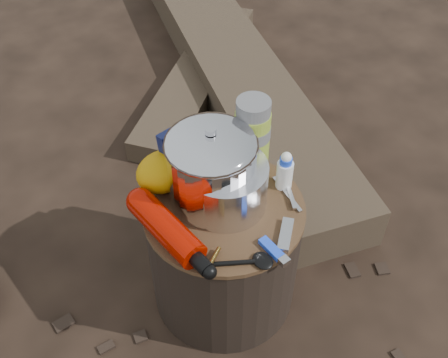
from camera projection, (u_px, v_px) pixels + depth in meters
ground at (224, 290)px, 1.64m from camera, size 60.00×60.00×0.00m
stump at (224, 253)px, 1.51m from camera, size 0.41×0.41×0.38m
log_main at (236, 74)px, 2.29m from camera, size 0.85×1.89×0.16m
log_small at (199, 75)px, 2.34m from camera, size 0.97×0.80×0.09m
foil_windscreen at (226, 185)px, 1.34m from camera, size 0.21×0.21×0.13m
camping_pot at (211, 167)px, 1.32m from camera, size 0.22×0.22×0.22m
fuel_bottle at (167, 228)px, 1.28m from camera, size 0.09×0.29×0.07m
thermos at (252, 138)px, 1.39m from camera, size 0.09×0.09×0.23m
travel_mug at (226, 144)px, 1.45m from camera, size 0.08×0.08×0.12m
stuff_sack at (164, 171)px, 1.39m from camera, size 0.15×0.12×0.10m
food_pouch at (181, 151)px, 1.41m from camera, size 0.12×0.04×0.15m
lighter at (271, 249)px, 1.28m from camera, size 0.02×0.09×0.02m
multitool at (286, 235)px, 1.31m from camera, size 0.09×0.09×0.01m
pot_grabber at (287, 193)px, 1.40m from camera, size 0.08×0.14×0.01m
spork at (228, 263)px, 1.25m from camera, size 0.16×0.12×0.01m
squeeze_bottle at (285, 172)px, 1.39m from camera, size 0.04×0.04×0.10m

